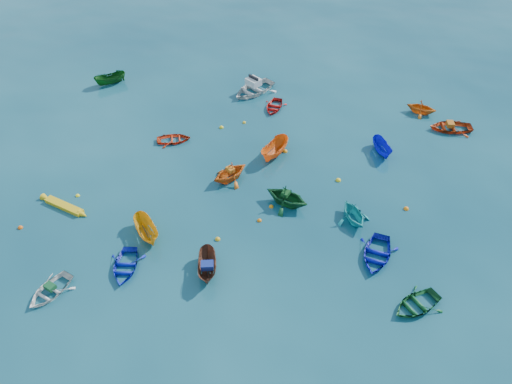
% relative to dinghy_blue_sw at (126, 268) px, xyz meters
% --- Properties ---
extents(ground, '(160.00, 160.00, 0.00)m').
position_rel_dinghy_blue_sw_xyz_m(ground, '(5.91, 3.21, 0.00)').
color(ground, '#093344').
rests_on(ground, ground).
extents(dinghy_blue_sw, '(2.77, 3.39, 0.62)m').
position_rel_dinghy_blue_sw_xyz_m(dinghy_blue_sw, '(0.00, 0.00, 0.00)').
color(dinghy_blue_sw, '#0E1FBB').
rests_on(dinghy_blue_sw, ground).
extents(dinghy_white_near, '(2.77, 3.31, 0.59)m').
position_rel_dinghy_blue_sw_xyz_m(dinghy_white_near, '(-3.35, -2.72, 0.00)').
color(dinghy_white_near, silver).
rests_on(dinghy_white_near, ground).
extents(sampan_brown_mid, '(1.97, 3.13, 1.13)m').
position_rel_dinghy_blue_sw_xyz_m(sampan_brown_mid, '(4.85, 1.02, 0.00)').
color(sampan_brown_mid, brown).
rests_on(sampan_brown_mid, ground).
extents(dinghy_blue_se, '(2.77, 3.62, 0.70)m').
position_rel_dinghy_blue_sw_xyz_m(dinghy_blue_se, '(14.42, 4.74, 0.00)').
color(dinghy_blue_se, '#0D15AE').
rests_on(dinghy_blue_se, ground).
extents(dinghy_orange_w, '(3.62, 3.71, 1.49)m').
position_rel_dinghy_blue_sw_xyz_m(dinghy_orange_w, '(3.63, 9.51, 0.00)').
color(dinghy_orange_w, '#DB5F14').
rests_on(dinghy_orange_w, ground).
extents(sampan_yellow_mid, '(2.93, 3.03, 1.18)m').
position_rel_dinghy_blue_sw_xyz_m(sampan_yellow_mid, '(0.19, 2.82, 0.00)').
color(sampan_yellow_mid, orange).
rests_on(sampan_yellow_mid, ground).
extents(dinghy_green_e, '(3.65, 3.64, 0.62)m').
position_rel_dinghy_blue_sw_xyz_m(dinghy_green_e, '(16.85, 1.62, 0.00)').
color(dinghy_green_e, '#145726').
rests_on(dinghy_green_e, ground).
extents(dinghy_cyan_se, '(3.29, 3.40, 1.37)m').
position_rel_dinghy_blue_sw_xyz_m(dinghy_cyan_se, '(12.66, 7.59, 0.00)').
color(dinghy_cyan_se, teal).
rests_on(dinghy_cyan_se, ground).
extents(dinghy_red_nw, '(3.19, 2.77, 0.55)m').
position_rel_dinghy_blue_sw_xyz_m(dinghy_red_nw, '(-2.04, 12.88, 0.00)').
color(dinghy_red_nw, red).
rests_on(dinghy_red_nw, ground).
extents(sampan_orange_n, '(2.15, 3.53, 1.28)m').
position_rel_dinghy_blue_sw_xyz_m(sampan_orange_n, '(6.11, 13.06, 0.00)').
color(sampan_orange_n, orange).
rests_on(sampan_orange_n, ground).
extents(dinghy_green_n, '(3.63, 3.34, 1.60)m').
position_rel_dinghy_blue_sw_xyz_m(dinghy_green_n, '(8.12, 7.96, 0.00)').
color(dinghy_green_n, '#114C22').
rests_on(dinghy_green_n, ground).
extents(dinghy_red_ne, '(3.86, 3.13, 0.71)m').
position_rel_dinghy_blue_sw_xyz_m(dinghy_red_ne, '(19.16, 20.12, 0.00)').
color(dinghy_red_ne, '#BD370F').
rests_on(dinghy_red_ne, ground).
extents(sampan_blue_far, '(2.08, 2.85, 1.04)m').
position_rel_dinghy_blue_sw_xyz_m(sampan_blue_far, '(13.95, 15.53, 0.00)').
color(sampan_blue_far, '#0F13C3').
rests_on(sampan_blue_far, ground).
extents(dinghy_red_far, '(2.01, 2.76, 0.56)m').
position_rel_dinghy_blue_sw_xyz_m(dinghy_red_far, '(4.51, 19.57, 0.00)').
color(dinghy_red_far, red).
rests_on(dinghy_red_far, ground).
extents(dinghy_orange_far, '(2.79, 2.52, 1.29)m').
position_rel_dinghy_blue_sw_xyz_m(dinghy_orange_far, '(16.77, 22.05, 0.00)').
color(dinghy_orange_far, orange).
rests_on(dinghy_orange_far, ground).
extents(sampan_green_far, '(2.88, 2.86, 1.14)m').
position_rel_dinghy_blue_sw_xyz_m(sampan_green_far, '(-11.05, 19.82, 0.00)').
color(sampan_green_far, '#124E15').
rests_on(sampan_green_far, ground).
extents(kayak_yellow, '(3.78, 1.42, 0.37)m').
position_rel_dinghy_blue_sw_xyz_m(kayak_yellow, '(-6.35, 3.81, 0.00)').
color(kayak_yellow, gold).
rests_on(kayak_yellow, ground).
extents(motorboat_white, '(4.84, 5.25, 1.49)m').
position_rel_dinghy_blue_sw_xyz_m(motorboat_white, '(2.10, 21.76, 0.00)').
color(motorboat_white, silver).
rests_on(motorboat_white, ground).
extents(tarp_green_a, '(0.70, 0.60, 0.29)m').
position_rel_dinghy_blue_sw_xyz_m(tarp_green_a, '(-3.33, -2.63, 0.44)').
color(tarp_green_a, '#134D26').
rests_on(tarp_green_a, dinghy_white_near).
extents(tarp_blue_a, '(0.87, 0.76, 0.36)m').
position_rel_dinghy_blue_sw_xyz_m(tarp_blue_a, '(4.90, 0.88, 0.74)').
color(tarp_blue_a, navy).
rests_on(tarp_blue_a, sampan_brown_mid).
extents(tarp_orange_a, '(0.73, 0.70, 0.28)m').
position_rel_dinghy_blue_sw_xyz_m(tarp_orange_a, '(3.66, 9.55, 0.88)').
color(tarp_orange_a, '#D06715').
rests_on(tarp_orange_a, dinghy_orange_w).
extents(tarp_green_b, '(0.59, 0.69, 0.29)m').
position_rel_dinghy_blue_sw_xyz_m(tarp_green_b, '(8.03, 7.99, 0.94)').
color(tarp_green_b, '#104116').
rests_on(tarp_green_b, dinghy_green_n).
extents(tarp_orange_b, '(0.69, 0.82, 0.35)m').
position_rel_dinghy_blue_sw_xyz_m(tarp_orange_b, '(19.06, 20.10, 0.53)').
color(tarp_orange_b, '#B95D12').
rests_on(tarp_orange_b, dinghy_red_ne).
extents(buoy_or_a, '(0.33, 0.33, 0.33)m').
position_rel_dinghy_blue_sw_xyz_m(buoy_or_a, '(-8.10, 1.35, 0.00)').
color(buoy_or_a, '#E3550C').
rests_on(buoy_or_a, ground).
extents(buoy_ye_a, '(0.35, 0.35, 0.35)m').
position_rel_dinghy_blue_sw_xyz_m(buoy_ye_a, '(4.60, 3.64, 0.00)').
color(buoy_ye_a, gold).
rests_on(buoy_ye_a, ground).
extents(buoy_or_b, '(0.31, 0.31, 0.31)m').
position_rel_dinghy_blue_sw_xyz_m(buoy_or_b, '(7.18, 7.43, 0.00)').
color(buoy_or_b, orange).
rests_on(buoy_or_b, ground).
extents(buoy_ye_b, '(0.29, 0.29, 0.29)m').
position_rel_dinghy_blue_sw_xyz_m(buoy_ye_b, '(-6.10, 5.08, 0.00)').
color(buoy_ye_b, '#FFF11A').
rests_on(buoy_ye_b, ground).
extents(buoy_or_c, '(0.31, 0.31, 0.31)m').
position_rel_dinghy_blue_sw_xyz_m(buoy_or_c, '(6.73, 5.94, 0.00)').
color(buoy_or_c, orange).
rests_on(buoy_or_c, ground).
extents(buoy_ye_c, '(0.36, 0.36, 0.36)m').
position_rel_dinghy_blue_sw_xyz_m(buoy_ye_c, '(1.03, 15.60, 0.00)').
color(buoy_ye_c, yellow).
rests_on(buoy_ye_c, ground).
extents(buoy_or_d, '(0.36, 0.36, 0.36)m').
position_rel_dinghy_blue_sw_xyz_m(buoy_or_d, '(16.04, 9.55, 0.00)').
color(buoy_or_d, orange).
rests_on(buoy_or_d, ground).
extents(buoy_ye_d, '(0.29, 0.29, 0.29)m').
position_rel_dinghy_blue_sw_xyz_m(buoy_ye_d, '(2.64, 16.75, 0.00)').
color(buoy_ye_d, yellow).
rests_on(buoy_ye_d, ground).
extents(buoy_or_e, '(0.39, 0.39, 0.39)m').
position_rel_dinghy_blue_sw_xyz_m(buoy_or_e, '(6.76, 13.74, 0.00)').
color(buoy_or_e, orange).
rests_on(buoy_or_e, ground).
extents(buoy_ye_e, '(0.38, 0.38, 0.38)m').
position_rel_dinghy_blue_sw_xyz_m(buoy_ye_e, '(11.21, 11.35, 0.00)').
color(buoy_ye_e, yellow).
rests_on(buoy_ye_e, ground).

